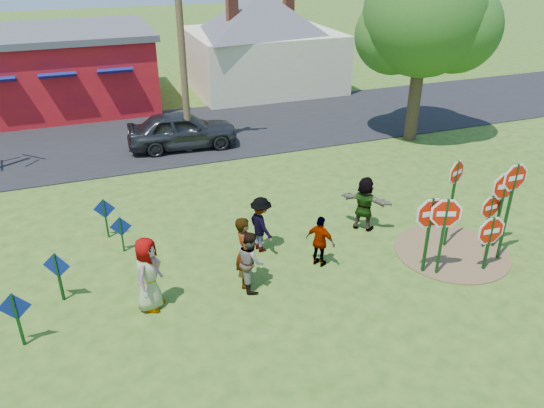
{
  "coord_description": "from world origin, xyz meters",
  "views": [
    {
      "loc": [
        -4.76,
        -11.22,
        8.11
      ],
      "look_at": [
        0.05,
        1.73,
        1.03
      ],
      "focal_mm": 35.0,
      "sensor_mm": 36.0,
      "label": 1
    }
  ],
  "objects_px": {
    "stop_sign_c": "(512,190)",
    "person_a": "(148,274)",
    "suv": "(182,130)",
    "leafy_tree": "(427,22)",
    "stop_sign_d": "(504,192)",
    "stop_sign_b": "(455,182)",
    "utility_pole": "(181,37)",
    "person_b": "(245,252)",
    "stop_sign_a": "(445,220)"
  },
  "relations": [
    {
      "from": "stop_sign_c",
      "to": "person_a",
      "type": "xyz_separation_m",
      "value": [
        -9.38,
        1.21,
        -1.17
      ]
    },
    {
      "from": "suv",
      "to": "leafy_tree",
      "type": "xyz_separation_m",
      "value": [
        9.73,
        -2.36,
        4.14
      ]
    },
    {
      "from": "stop_sign_c",
      "to": "suv",
      "type": "distance_m",
      "value": 13.24
    },
    {
      "from": "stop_sign_c",
      "to": "stop_sign_d",
      "type": "height_order",
      "value": "stop_sign_c"
    },
    {
      "from": "stop_sign_b",
      "to": "suv",
      "type": "bearing_deg",
      "value": 96.88
    },
    {
      "from": "person_a",
      "to": "suv",
      "type": "relative_size",
      "value": 0.42
    },
    {
      "from": "stop_sign_b",
      "to": "leafy_tree",
      "type": "xyz_separation_m",
      "value": [
        4.28,
        8.07,
        2.9
      ]
    },
    {
      "from": "utility_pole",
      "to": "stop_sign_c",
      "type": "bearing_deg",
      "value": -60.43
    },
    {
      "from": "person_b",
      "to": "suv",
      "type": "relative_size",
      "value": 0.43
    },
    {
      "from": "person_b",
      "to": "leafy_tree",
      "type": "relative_size",
      "value": 0.25
    },
    {
      "from": "utility_pole",
      "to": "person_b",
      "type": "bearing_deg",
      "value": -94.03
    },
    {
      "from": "stop_sign_c",
      "to": "person_a",
      "type": "height_order",
      "value": "stop_sign_c"
    },
    {
      "from": "stop_sign_d",
      "to": "person_a",
      "type": "distance_m",
      "value": 9.76
    },
    {
      "from": "stop_sign_b",
      "to": "utility_pole",
      "type": "height_order",
      "value": "utility_pole"
    },
    {
      "from": "stop_sign_b",
      "to": "stop_sign_c",
      "type": "xyz_separation_m",
      "value": [
        0.98,
        -1.07,
        0.07
      ]
    },
    {
      "from": "person_a",
      "to": "suv",
      "type": "distance_m",
      "value": 10.72
    },
    {
      "from": "stop_sign_b",
      "to": "leafy_tree",
      "type": "relative_size",
      "value": 0.36
    },
    {
      "from": "stop_sign_d",
      "to": "person_b",
      "type": "distance_m",
      "value": 7.36
    },
    {
      "from": "stop_sign_b",
      "to": "utility_pole",
      "type": "xyz_separation_m",
      "value": [
        -5.3,
        9.98,
        2.54
      ]
    },
    {
      "from": "stop_sign_c",
      "to": "person_b",
      "type": "xyz_separation_m",
      "value": [
        -6.96,
        1.31,
        -1.15
      ]
    },
    {
      "from": "person_a",
      "to": "utility_pole",
      "type": "relative_size",
      "value": 0.22
    },
    {
      "from": "stop_sign_c",
      "to": "person_a",
      "type": "distance_m",
      "value": 9.53
    },
    {
      "from": "stop_sign_b",
      "to": "utility_pole",
      "type": "distance_m",
      "value": 11.58
    },
    {
      "from": "stop_sign_b",
      "to": "suv",
      "type": "distance_m",
      "value": 11.84
    },
    {
      "from": "stop_sign_d",
      "to": "person_b",
      "type": "relative_size",
      "value": 1.28
    },
    {
      "from": "stop_sign_a",
      "to": "suv",
      "type": "distance_m",
      "value": 12.36
    },
    {
      "from": "stop_sign_a",
      "to": "utility_pole",
      "type": "height_order",
      "value": "utility_pole"
    },
    {
      "from": "person_a",
      "to": "stop_sign_b",
      "type": "bearing_deg",
      "value": -58.26
    },
    {
      "from": "stop_sign_a",
      "to": "person_b",
      "type": "distance_m",
      "value": 5.14
    },
    {
      "from": "stop_sign_a",
      "to": "stop_sign_b",
      "type": "distance_m",
      "value": 1.59
    },
    {
      "from": "person_a",
      "to": "person_b",
      "type": "relative_size",
      "value": 0.98
    },
    {
      "from": "utility_pole",
      "to": "leafy_tree",
      "type": "distance_m",
      "value": 9.77
    },
    {
      "from": "utility_pole",
      "to": "person_a",
      "type": "bearing_deg",
      "value": -107.54
    },
    {
      "from": "stop_sign_c",
      "to": "person_b",
      "type": "height_order",
      "value": "stop_sign_c"
    },
    {
      "from": "stop_sign_a",
      "to": "stop_sign_c",
      "type": "relative_size",
      "value": 0.79
    },
    {
      "from": "person_a",
      "to": "person_b",
      "type": "distance_m",
      "value": 2.43
    },
    {
      "from": "stop_sign_d",
      "to": "suv",
      "type": "xyz_separation_m",
      "value": [
        -6.74,
        10.94,
        -0.95
      ]
    },
    {
      "from": "stop_sign_a",
      "to": "stop_sign_b",
      "type": "height_order",
      "value": "stop_sign_b"
    },
    {
      "from": "suv",
      "to": "stop_sign_a",
      "type": "bearing_deg",
      "value": -154.82
    },
    {
      "from": "person_a",
      "to": "leafy_tree",
      "type": "xyz_separation_m",
      "value": [
        12.69,
        7.94,
        4.0
      ]
    },
    {
      "from": "stop_sign_a",
      "to": "person_b",
      "type": "xyz_separation_m",
      "value": [
        -4.92,
        1.33,
        -0.65
      ]
    },
    {
      "from": "leafy_tree",
      "to": "stop_sign_b",
      "type": "bearing_deg",
      "value": -117.94
    },
    {
      "from": "stop_sign_b",
      "to": "leafy_tree",
      "type": "distance_m",
      "value": 9.59
    },
    {
      "from": "stop_sign_c",
      "to": "person_b",
      "type": "distance_m",
      "value": 7.17
    },
    {
      "from": "stop_sign_b",
      "to": "person_b",
      "type": "relative_size",
      "value": 1.44
    },
    {
      "from": "person_b",
      "to": "stop_sign_a",
      "type": "bearing_deg",
      "value": -90.18
    },
    {
      "from": "utility_pole",
      "to": "leafy_tree",
      "type": "height_order",
      "value": "utility_pole"
    },
    {
      "from": "stop_sign_c",
      "to": "utility_pole",
      "type": "distance_m",
      "value": 12.95
    },
    {
      "from": "person_a",
      "to": "stop_sign_c",
      "type": "bearing_deg",
      "value": -64.68
    },
    {
      "from": "stop_sign_a",
      "to": "suv",
      "type": "bearing_deg",
      "value": 131.13
    }
  ]
}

